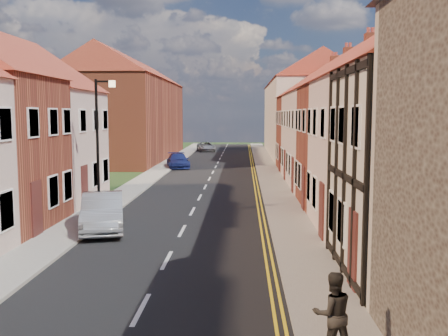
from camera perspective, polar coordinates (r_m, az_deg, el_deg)
name	(u,v)px	position (r m, az deg, el deg)	size (l,w,h in m)	color
road	(205,187)	(31.77, -2.17, -2.18)	(7.00, 90.00, 0.02)	black
pavement_left	(137,186)	(32.40, -9.95, -2.02)	(1.80, 90.00, 0.12)	#ACA89C
pavement_right	(274,187)	(31.73, 5.79, -2.13)	(1.80, 90.00, 0.12)	#ACA89C
cottage_r_white_near	(423,118)	(20.62, 21.82, 5.29)	(8.30, 6.00, 9.00)	#B5998F
cottage_r_cream_mid	(384,117)	(25.77, 17.80, 5.55)	(8.30, 5.20, 9.00)	brown
cottage_r_pink	(359,117)	(31.01, 15.12, 5.68)	(8.30, 6.00, 9.00)	#B5998F
cottage_r_white_far	(341,116)	(36.30, 13.22, 5.78)	(8.30, 5.20, 9.00)	#B5998F
cottage_r_cream_far	(328,116)	(41.61, 11.81, 5.84)	(8.30, 6.00, 9.00)	brown
cottage_l_pink	(15,119)	(27.78, -22.82, 5.16)	(8.30, 6.30, 8.80)	#B5998F
block_right_far	(305,108)	(56.76, 9.25, 6.78)	(8.30, 24.20, 10.50)	#B6AC99
block_left_far	(130,108)	(52.66, -10.71, 6.81)	(8.30, 24.20, 10.50)	brown
lamppost	(99,140)	(22.26, -14.05, 3.18)	(0.88, 0.15, 6.00)	black
car_mid	(103,212)	(20.60, -13.70, -4.89)	(1.57, 4.51, 1.49)	#999BA0
car_far	(178,161)	(43.13, -5.27, 0.83)	(1.75, 4.31, 1.25)	navy
car_distant	(206,147)	(61.95, -2.06, 2.45)	(1.97, 4.28, 1.19)	#9FA2A6
pedestrian_right	(333,313)	(9.95, 12.32, -15.92)	(0.78, 0.61, 1.60)	black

